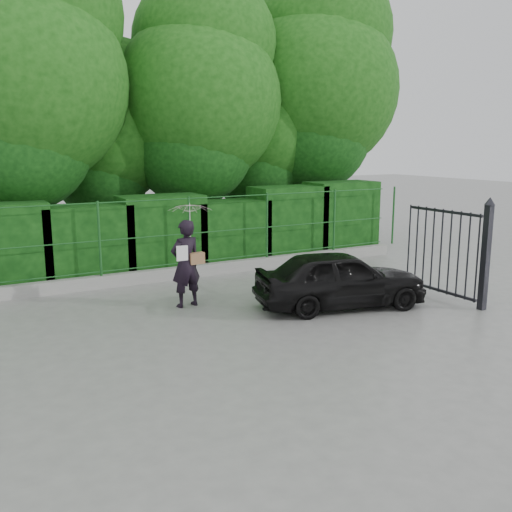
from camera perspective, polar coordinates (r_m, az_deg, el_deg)
ground at (r=10.88m, az=0.71°, el=-7.15°), size 80.00×80.00×0.00m
kerb at (r=14.77m, az=-8.01°, el=-1.71°), size 14.00×0.25×0.30m
fence at (r=14.65m, az=-7.32°, el=2.38°), size 14.13×0.06×1.80m
hedge at (r=15.57m, az=-8.97°, el=2.19°), size 14.20×1.20×2.24m
trees at (r=17.87m, az=-8.78°, el=14.92°), size 17.10×6.15×8.08m
gate at (r=12.95m, az=20.37°, el=0.55°), size 0.22×2.33×2.36m
woman at (r=12.08m, az=-6.77°, el=1.48°), size 0.97×0.92×2.20m
car at (r=12.17m, az=8.42°, el=-2.26°), size 3.85×2.26×1.23m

